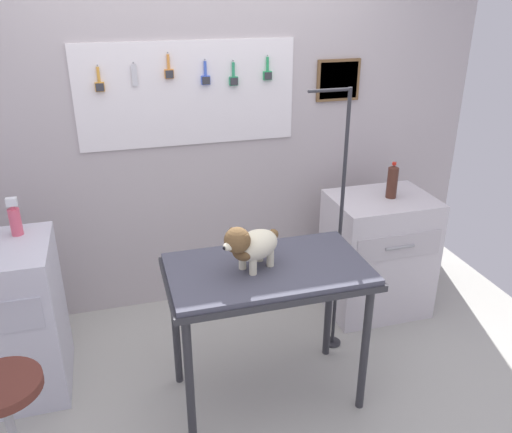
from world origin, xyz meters
TOP-DOWN VIEW (x-y plane):
  - ground at (0.00, 0.00)m, footprint 4.40×4.00m
  - rear_wall_panel at (0.00, 1.28)m, footprint 4.00×0.11m
  - grooming_table at (0.12, 0.11)m, footprint 1.06×0.60m
  - grooming_arm at (0.67, 0.43)m, footprint 0.30×0.11m
  - dog at (0.03, 0.10)m, footprint 0.35×0.27m
  - cabinet_right at (1.13, 0.76)m, footprint 0.68×0.54m
  - stool at (-1.16, -0.16)m, footprint 0.35×0.35m
  - spray_bottle_short at (-1.13, 0.71)m, footprint 0.06×0.06m
  - soda_bottle at (1.18, 0.76)m, footprint 0.07×0.07m

SIDE VIEW (x-z plane):
  - ground at x=0.00m, z-range -0.04..0.00m
  - cabinet_right at x=1.13m, z-range 0.00..0.86m
  - stool at x=-1.16m, z-range 0.20..0.81m
  - grooming_table at x=0.12m, z-range 0.33..1.17m
  - grooming_arm at x=0.67m, z-range -0.05..1.61m
  - soda_bottle at x=1.18m, z-range 0.85..1.09m
  - dog at x=0.03m, z-range 0.85..1.11m
  - spray_bottle_short at x=-1.13m, z-range 0.89..1.11m
  - rear_wall_panel at x=0.00m, z-range 0.01..2.31m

